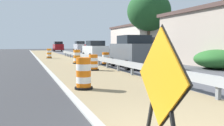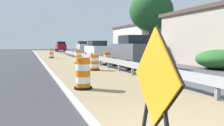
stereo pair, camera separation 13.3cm
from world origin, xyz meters
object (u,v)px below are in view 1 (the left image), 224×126
traffic_barrel_nearest (84,75)px  traffic_barrel_mid (106,59)px  car_mid_far_lane (80,47)px  car_trailing_far_lane (95,50)px  traffic_barrel_far (77,57)px  traffic_barrel_farther (49,54)px  car_distant_a (93,48)px  car_trailing_near_lane (143,49)px  car_lead_far_lane (133,52)px  car_lead_near_lane (58,46)px  traffic_barrel_close (93,63)px  warning_sign_diamond (161,82)px

traffic_barrel_nearest → traffic_barrel_mid: bearing=67.4°
car_mid_far_lane → car_trailing_far_lane: (-3.31, -23.03, -0.10)m
car_trailing_far_lane → traffic_barrel_nearest: bearing=161.8°
traffic_barrel_far → traffic_barrel_nearest: bearing=-100.5°
traffic_barrel_nearest → traffic_barrel_farther: (0.68, 19.96, -0.02)m
car_trailing_far_lane → car_distant_a: size_ratio=0.93×
traffic_barrel_farther → car_trailing_near_lane: bearing=-44.7°
traffic_barrel_nearest → car_distant_a: 30.53m
traffic_barrel_mid → traffic_barrel_far: size_ratio=0.84×
traffic_barrel_far → traffic_barrel_farther: size_ratio=1.04×
car_trailing_far_lane → car_lead_far_lane: bearing=176.5°
traffic_barrel_far → car_distant_a: bearing=70.5°
car_distant_a → car_trailing_far_lane: bearing=-13.1°
car_mid_far_lane → car_distant_a: car_mid_far_lane is taller
traffic_barrel_nearest → traffic_barrel_far: traffic_barrel_far is taller
traffic_barrel_nearest → car_lead_far_lane: 8.35m
traffic_barrel_far → traffic_barrel_farther: bearing=99.6°
traffic_barrel_far → car_lead_near_lane: size_ratio=0.25×
traffic_barrel_close → car_mid_far_lane: (6.75, 34.81, 0.66)m
traffic_barrel_close → car_lead_far_lane: car_lead_far_lane is taller
warning_sign_diamond → traffic_barrel_farther: (0.73, 25.31, -0.55)m
traffic_barrel_nearest → car_trailing_near_lane: car_trailing_near_lane is taller
traffic_barrel_nearest → car_distant_a: (8.46, 29.33, 0.53)m
car_trailing_far_lane → car_distant_a: (3.01, 11.59, 0.06)m
car_lead_far_lane → car_mid_far_lane: size_ratio=0.92×
traffic_barrel_mid → car_lead_near_lane: 36.12m
traffic_barrel_close → car_trailing_far_lane: 12.29m
traffic_barrel_farther → traffic_barrel_nearest: bearing=-91.9°
traffic_barrel_nearest → car_lead_far_lane: (4.99, 6.67, 0.58)m
traffic_barrel_farther → car_mid_far_lane: car_mid_far_lane is taller
traffic_barrel_mid → car_lead_far_lane: car_lead_far_lane is taller
traffic_barrel_far → car_trailing_near_lane: (6.44, 0.75, 0.60)m
car_trailing_near_lane → car_lead_far_lane: car_trailing_near_lane is taller
car_lead_near_lane → car_trailing_far_lane: (0.38, -28.17, -0.08)m
traffic_barrel_nearest → traffic_barrel_farther: traffic_barrel_nearest is taller
traffic_barrel_close → car_lead_far_lane: bearing=13.3°
car_lead_far_lane → car_distant_a: (3.47, 22.66, -0.05)m
car_trailing_near_lane → car_mid_far_lane: (0.21, 28.60, -0.02)m
traffic_barrel_nearest → car_lead_near_lane: bearing=83.7°
traffic_barrel_farther → car_mid_far_lane: 22.34m
traffic_barrel_mid → car_distant_a: (4.37, 19.51, 0.61)m
traffic_barrel_mid → car_distant_a: size_ratio=0.21×
car_trailing_near_lane → car_trailing_far_lane: 6.37m
car_mid_far_lane → car_distant_a: 11.45m
warning_sign_diamond → car_mid_far_lane: car_mid_far_lane is taller
warning_sign_diamond → traffic_barrel_mid: 15.74m
car_lead_near_lane → traffic_barrel_close: bearing=176.3°
car_trailing_near_lane → car_mid_far_lane: size_ratio=0.88×
car_lead_far_lane → car_trailing_far_lane: bearing=-1.4°
traffic_barrel_far → car_lead_far_lane: car_lead_far_lane is taller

